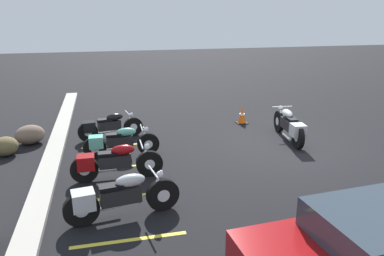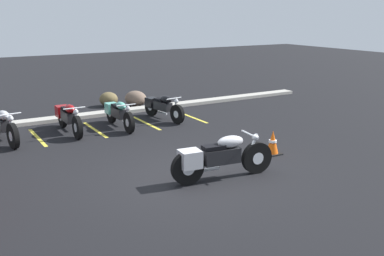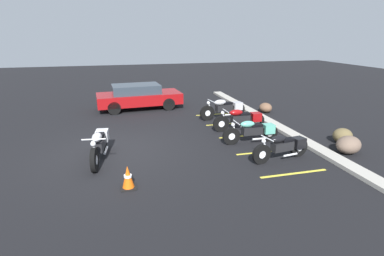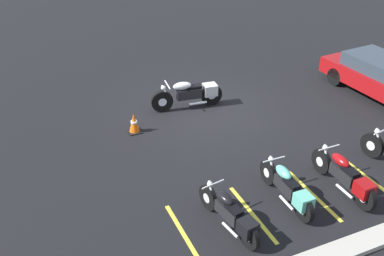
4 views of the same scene
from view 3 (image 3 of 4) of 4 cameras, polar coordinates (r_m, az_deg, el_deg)
name	(u,v)px [view 3 (image 3 of 4)]	position (r m, az deg, el deg)	size (l,w,h in m)	color
ground	(113,153)	(10.41, -14.73, -4.54)	(60.00, 60.00, 0.00)	black
motorcycle_silver_featured	(99,144)	(9.87, -17.24, -2.88)	(2.39, 0.72, 0.94)	black
parked_bike_0	(225,108)	(14.10, 6.35, 3.79)	(0.74, 2.31, 0.91)	black
parked_bike_1	(242,119)	(12.44, 9.48, 1.71)	(0.63, 2.23, 0.88)	black
parked_bike_2	(254,131)	(11.06, 11.65, -0.55)	(0.60, 2.13, 0.84)	black
parked_bike_3	(284,146)	(9.83, 17.08, -3.36)	(0.69, 2.08, 0.82)	black
car_red	(139,96)	(16.02, -10.15, 6.00)	(2.10, 4.42, 1.29)	black
concrete_curb	(293,135)	(12.28, 18.60, -1.20)	(18.00, 0.50, 0.12)	#A8A399
landscape_rock_0	(266,108)	(15.57, 13.84, 3.78)	(0.72, 0.59, 0.49)	brown
landscape_rock_1	(343,136)	(12.15, 26.76, -1.33)	(0.70, 0.67, 0.55)	brown
landscape_rock_2	(349,145)	(11.19, 27.66, -2.86)	(0.88, 0.72, 0.59)	brown
traffic_cone	(128,178)	(7.93, -12.11, -9.25)	(0.40, 0.40, 0.62)	black
stall_line_0	(216,114)	(14.89, 4.66, 2.67)	(0.10, 2.10, 0.00)	gold
stall_line_1	(229,124)	(13.36, 7.03, 0.84)	(0.10, 2.10, 0.00)	gold
stall_line_2	(245,136)	(11.86, 10.00, -1.46)	(0.10, 2.10, 0.00)	gold
stall_line_3	(265,152)	(10.44, 13.82, -4.40)	(0.10, 2.10, 0.00)	gold
stall_line_4	(294,173)	(9.11, 18.84, -8.20)	(0.10, 2.10, 0.00)	gold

